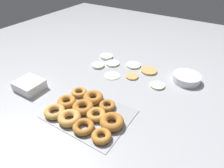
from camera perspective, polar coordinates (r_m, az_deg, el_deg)
ground_plane at (r=1.26m, az=2.17°, el=1.15°), size 3.00×3.00×0.00m
pancake_0 at (r=1.41m, az=6.15°, el=5.34°), size 0.10×0.10×0.01m
pancake_1 at (r=1.52m, az=-1.61°, el=7.86°), size 0.09×0.09×0.02m
pancake_2 at (r=1.29m, az=0.06°, el=2.48°), size 0.10×0.10×0.01m
pancake_3 at (r=1.22m, az=12.84°, el=-0.42°), size 0.09×0.09×0.01m
pancake_4 at (r=1.29m, az=5.73°, el=2.14°), size 0.08×0.08×0.01m
pancake_5 at (r=1.43m, az=0.16°, el=5.90°), size 0.10×0.10×0.01m
pancake_6 at (r=1.36m, az=10.47°, el=3.72°), size 0.11×0.11×0.01m
pancake_7 at (r=1.40m, az=-4.08°, el=5.32°), size 0.09×0.09×0.02m
donut_tray at (r=1.00m, az=-7.45°, el=-7.89°), size 0.41×0.31×0.04m
batter_bowl at (r=1.31m, az=20.51°, el=1.59°), size 0.17×0.17×0.05m
container_stack at (r=1.25m, az=-22.50°, el=-0.36°), size 0.15×0.13×0.06m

